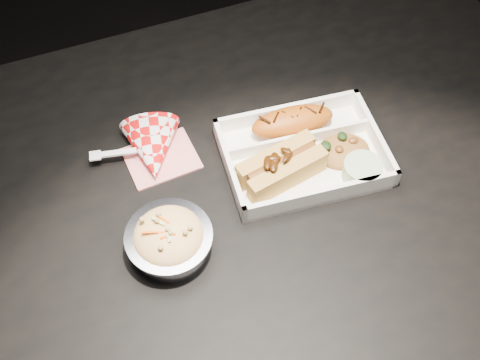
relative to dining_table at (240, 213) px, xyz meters
name	(u,v)px	position (x,y,z in m)	size (l,w,h in m)	color
floor	(240,349)	(0.00, 0.00, -0.68)	(4.00, 4.00, 0.05)	black
dining_table	(240,213)	(0.00, 0.00, 0.00)	(1.20, 0.80, 0.75)	black
food_tray	(302,155)	(0.11, 0.01, 0.10)	(0.27, 0.21, 0.04)	white
fried_pastry	(292,122)	(0.12, 0.06, 0.12)	(0.14, 0.06, 0.04)	#AF5211
hotdog	(282,166)	(0.06, -0.02, 0.12)	(0.14, 0.08, 0.06)	#C19141
fried_rice_mound	(344,147)	(0.17, -0.01, 0.11)	(0.09, 0.07, 0.03)	#A0672E
cupcake_liner	(362,171)	(0.18, -0.06, 0.11)	(0.06, 0.06, 0.03)	#AAC595
foil_coleslaw_cup	(169,239)	(-0.14, -0.07, 0.12)	(0.12, 0.12, 0.07)	silver
napkin_fork	(153,150)	(-0.11, 0.10, 0.11)	(0.17, 0.13, 0.10)	red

